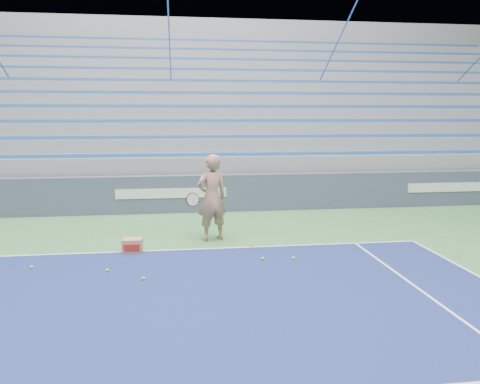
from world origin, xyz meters
The scene contains 11 objects.
sponsor_barrier centered at (0.00, 15.88, 0.55)m, with size 30.00×0.32×1.10m.
bleachers centered at (0.00, 21.60, 2.36)m, with size 31.00×9.15×7.30m.
tennis_player centered at (0.95, 12.64, 0.99)m, with size 1.03×0.97×1.98m.
ball_box centered at (-0.77, 11.84, 0.15)m, with size 0.41×0.33×0.30m.
tennis_ball_0 centered at (-0.76, 12.09, 0.03)m, with size 0.07×0.07×0.07m, color #B7E02D.
tennis_ball_1 centered at (-0.43, 10.11, 0.03)m, with size 0.07×0.07×0.07m, color #B7E02D.
tennis_ball_2 centered at (-2.56, 11.03, 0.03)m, with size 0.07×0.07×0.07m, color #B7E02D.
tennis_ball_3 centered at (-1.12, 10.64, 0.03)m, with size 0.07×0.07×0.07m, color #B7E02D.
tennis_ball_4 centered at (1.76, 11.99, 0.03)m, with size 0.07×0.07×0.07m, color #B7E02D.
tennis_ball_5 centered at (2.45, 10.92, 0.03)m, with size 0.07×0.07×0.07m, color #B7E02D.
tennis_ball_6 centered at (1.83, 10.95, 0.03)m, with size 0.07×0.07×0.07m, color #B7E02D.
Camera 1 is at (0.22, 2.17, 2.85)m, focal length 35.00 mm.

